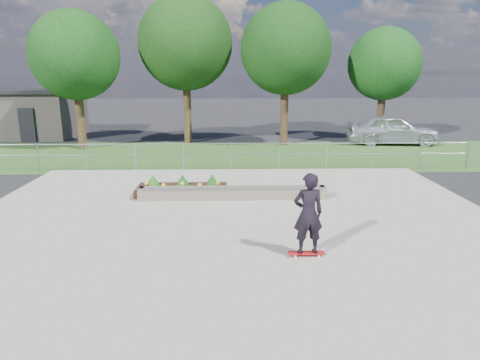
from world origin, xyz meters
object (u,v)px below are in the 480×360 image
object	(u,v)px
skateboarder	(308,214)
parked_car	(392,129)
grind_ledge	(232,193)
planter_bed	(182,188)

from	to	relation	value
skateboarder	parked_car	size ratio (longest dim) A/B	0.38
grind_ledge	skateboarder	world-z (taller)	skateboarder
planter_bed	parked_car	distance (m)	15.01
planter_bed	skateboarder	distance (m)	6.16
skateboarder	parked_car	distance (m)	17.20
grind_ledge	parked_car	world-z (taller)	parked_car
skateboarder	parked_car	bearing A→B (deg)	63.64
grind_ledge	parked_car	xyz separation A→B (m)	(9.25, 10.97, 0.59)
grind_ledge	skateboarder	distance (m)	4.79
skateboarder	parked_car	xyz separation A→B (m)	(7.64, 15.41, -0.18)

